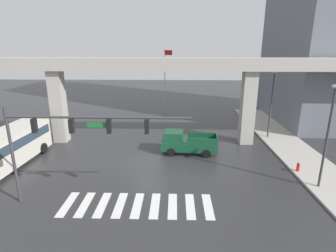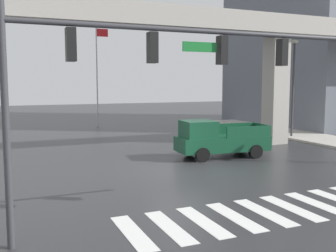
# 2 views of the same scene
# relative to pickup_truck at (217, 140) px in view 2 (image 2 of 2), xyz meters

# --- Properties ---
(ground_plane) EXTENTS (120.00, 120.00, 0.00)m
(ground_plane) POSITION_rel_pickup_truck_xyz_m (-3.34, -2.24, -0.99)
(ground_plane) COLOR #2D2D30
(crosswalk_stripes) EXTENTS (9.35, 2.80, 0.01)m
(crosswalk_stripes) POSITION_rel_pickup_truck_xyz_m (-3.34, -8.71, -0.98)
(crosswalk_stripes) COLOR silver
(crosswalk_stripes) RESTS_ON ground
(elevated_overpass) EXTENTS (53.23, 2.15, 8.52)m
(elevated_overpass) POSITION_rel_pickup_truck_xyz_m (-3.34, 2.97, 6.28)
(elevated_overpass) COLOR #ADA89E
(elevated_overpass) RESTS_ON ground
(pickup_truck) EXTENTS (5.24, 2.40, 2.08)m
(pickup_truck) POSITION_rel_pickup_truck_xyz_m (0.00, 0.00, 0.00)
(pickup_truck) COLOR #14472D
(pickup_truck) RESTS_ON ground
(traffic_signal_mast) EXTENTS (10.89, 0.32, 6.20)m
(traffic_signal_mast) POSITION_rel_pickup_truck_xyz_m (-7.20, -8.50, 3.68)
(traffic_signal_mast) COLOR #38383D
(traffic_signal_mast) RESTS_ON ground
(street_lamp_mid_block) EXTENTS (0.44, 0.70, 7.24)m
(street_lamp_mid_block) POSITION_rel_pickup_truck_xyz_m (9.05, 4.56, 3.57)
(street_lamp_mid_block) COLOR #38383D
(street_lamp_mid_block) RESTS_ON ground
(flagpole) EXTENTS (1.16, 0.12, 9.22)m
(flagpole) POSITION_rel_pickup_truck_xyz_m (-2.54, 17.64, 4.40)
(flagpole) COLOR silver
(flagpole) RESTS_ON ground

